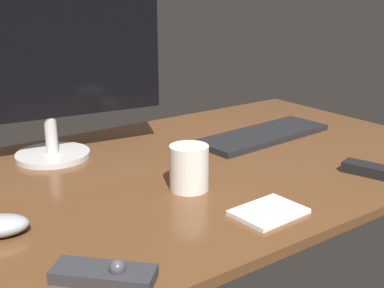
{
  "coord_description": "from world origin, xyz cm",
  "views": [
    {
      "loc": [
        -68.18,
        -93.97,
        44.34
      ],
      "look_at": [
        -1.31,
        -1.34,
        8.0
      ],
      "focal_mm": 47.06,
      "sensor_mm": 36.0,
      "label": 1
    }
  ],
  "objects_px": {
    "media_remote": "(105,274)",
    "coffee_mug": "(189,168)",
    "tv_remote": "(378,172)",
    "notepad": "(269,212)",
    "monitor": "(45,65)",
    "keyboard": "(263,135)"
  },
  "relations": [
    {
      "from": "tv_remote",
      "to": "media_remote",
      "type": "bearing_deg",
      "value": -105.05
    },
    {
      "from": "monitor",
      "to": "coffee_mug",
      "type": "distance_m",
      "value": 0.45
    },
    {
      "from": "media_remote",
      "to": "notepad",
      "type": "bearing_deg",
      "value": 49.67
    },
    {
      "from": "media_remote",
      "to": "coffee_mug",
      "type": "height_order",
      "value": "coffee_mug"
    },
    {
      "from": "keyboard",
      "to": "tv_remote",
      "type": "relative_size",
      "value": 2.61
    },
    {
      "from": "keyboard",
      "to": "tv_remote",
      "type": "distance_m",
      "value": 0.38
    },
    {
      "from": "monitor",
      "to": "media_remote",
      "type": "xyz_separation_m",
      "value": [
        -0.14,
        -0.59,
        -0.23
      ]
    },
    {
      "from": "tv_remote",
      "to": "coffee_mug",
      "type": "xyz_separation_m",
      "value": [
        -0.4,
        0.19,
        0.04
      ]
    },
    {
      "from": "keyboard",
      "to": "coffee_mug",
      "type": "distance_m",
      "value": 0.44
    },
    {
      "from": "coffee_mug",
      "to": "notepad",
      "type": "height_order",
      "value": "coffee_mug"
    },
    {
      "from": "monitor",
      "to": "tv_remote",
      "type": "relative_size",
      "value": 3.66
    },
    {
      "from": "media_remote",
      "to": "tv_remote",
      "type": "xyz_separation_m",
      "value": [
        0.7,
        0.02,
        0.0
      ]
    },
    {
      "from": "media_remote",
      "to": "coffee_mug",
      "type": "distance_m",
      "value": 0.38
    },
    {
      "from": "keyboard",
      "to": "media_remote",
      "type": "distance_m",
      "value": 0.81
    },
    {
      "from": "monitor",
      "to": "keyboard",
      "type": "xyz_separation_m",
      "value": [
        0.56,
        -0.19,
        -0.23
      ]
    },
    {
      "from": "media_remote",
      "to": "tv_remote",
      "type": "relative_size",
      "value": 0.93
    },
    {
      "from": "monitor",
      "to": "media_remote",
      "type": "height_order",
      "value": "monitor"
    },
    {
      "from": "monitor",
      "to": "media_remote",
      "type": "bearing_deg",
      "value": -96.73
    },
    {
      "from": "keyboard",
      "to": "media_remote",
      "type": "relative_size",
      "value": 2.79
    },
    {
      "from": "media_remote",
      "to": "notepad",
      "type": "xyz_separation_m",
      "value": [
        0.36,
        0.02,
        -0.01
      ]
    },
    {
      "from": "media_remote",
      "to": "tv_remote",
      "type": "bearing_deg",
      "value": 47.61
    },
    {
      "from": "media_remote",
      "to": "tv_remote",
      "type": "height_order",
      "value": "media_remote"
    }
  ]
}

